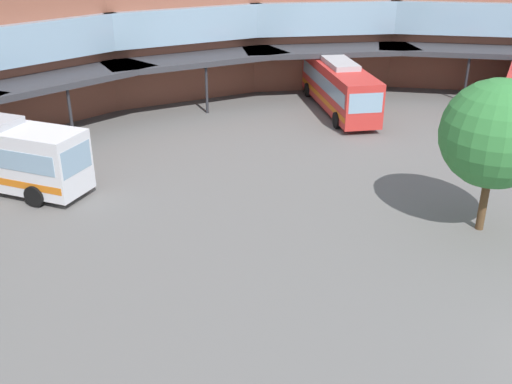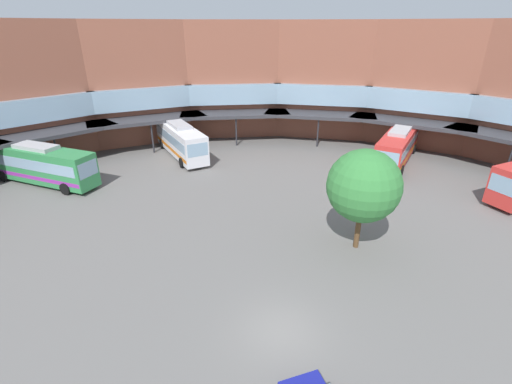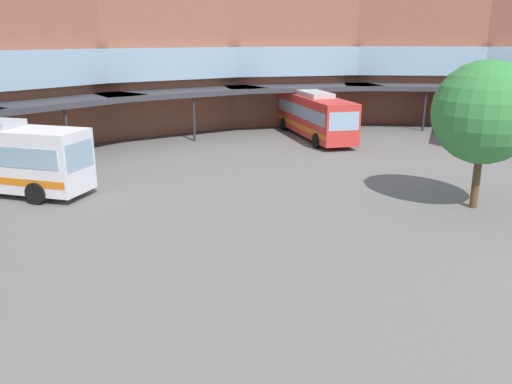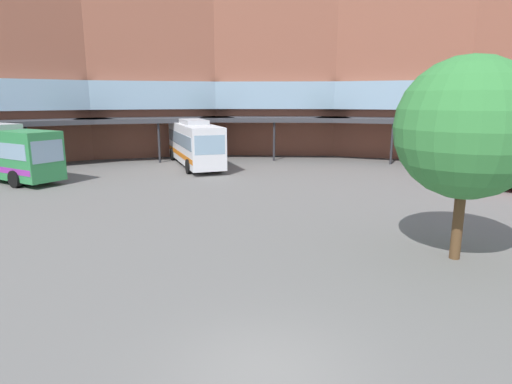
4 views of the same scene
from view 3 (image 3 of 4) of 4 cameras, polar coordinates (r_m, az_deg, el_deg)
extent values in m
cube|color=#93543F|center=(54.36, 16.94, 15.22)|extent=(12.53, 14.71, 14.59)
cube|color=#8CADC6|center=(53.81, 16.94, 13.65)|extent=(11.98, 13.70, 2.55)
cube|color=#38383D|center=(49.64, 17.71, 10.86)|extent=(10.86, 13.60, 0.40)
cylinder|color=#2D2D33|center=(48.28, 17.91, 8.52)|extent=(0.20, 0.20, 3.65)
cube|color=#93543F|center=(51.35, 3.43, 15.83)|extent=(14.47, 13.10, 14.59)
cube|color=#8CADC6|center=(50.81, 3.61, 14.18)|extent=(13.54, 12.46, 2.55)
cube|color=#38383D|center=(46.78, 5.17, 11.26)|extent=(13.25, 11.52, 0.40)
cylinder|color=#2D2D33|center=(45.48, 5.76, 8.78)|extent=(0.20, 0.20, 3.65)
cube|color=#93543F|center=(47.18, -10.67, 15.53)|extent=(14.86, 10.09, 14.59)
cube|color=#8CADC6|center=(46.67, -10.28, 13.75)|extent=(13.65, 9.88, 2.55)
cube|color=#38383D|center=(42.80, -7.83, 10.68)|extent=(14.22, 8.20, 0.40)
cylinder|color=#2D2D33|center=(41.59, -6.79, 8.02)|extent=(0.20, 0.20, 3.65)
cube|color=#93543F|center=(42.04, -25.60, 14.15)|extent=(13.66, 6.00, 14.59)
cube|color=#8CADC6|center=(41.55, -24.97, 12.19)|extent=(12.29, 6.24, 2.55)
cube|color=#38383D|center=(37.87, -21.50, 8.95)|extent=(13.66, 4.00, 0.40)
cylinder|color=#2D2D33|center=(36.76, -19.93, 6.03)|extent=(0.20, 0.20, 3.65)
cube|color=#8CADC6|center=(27.31, -18.78, 3.79)|extent=(2.11, 0.95, 1.38)
cylinder|color=black|center=(29.72, -19.87, 1.20)|extent=(0.69, 1.13, 1.10)
cylinder|color=black|center=(27.81, -22.89, -0.15)|extent=(0.69, 1.13, 1.10)
cube|color=red|center=(46.70, 23.08, 7.91)|extent=(12.60, 6.29, 3.20)
cube|color=#8CADC6|center=(46.65, 23.13, 8.38)|extent=(11.90, 6.10, 1.03)
cube|color=#267FBF|center=(46.82, 22.96, 6.83)|extent=(12.37, 6.24, 0.38)
cube|color=#8CADC6|center=(40.54, 23.45, 7.29)|extent=(0.80, 2.11, 1.41)
cube|color=#B2B2B7|center=(46.51, 23.33, 10.08)|extent=(4.80, 3.07, 0.36)
cylinder|color=black|center=(42.82, 24.72, 5.13)|extent=(1.14, 0.63, 1.10)
cylinder|color=black|center=(42.68, 21.41, 5.48)|extent=(1.14, 0.63, 1.10)
cylinder|color=black|center=(51.15, 24.13, 6.84)|extent=(1.14, 0.63, 1.10)
cylinder|color=black|center=(51.04, 21.34, 7.13)|extent=(1.14, 0.63, 1.10)
cube|color=red|center=(43.12, 6.37, 8.38)|extent=(9.20, 11.07, 3.01)
cube|color=#8CADC6|center=(43.07, 6.38, 8.85)|extent=(8.82, 10.53, 0.96)
cube|color=orange|center=(43.25, 6.33, 7.27)|extent=(9.08, 10.89, 0.36)
cube|color=#8CADC6|center=(37.67, 9.57, 7.63)|extent=(1.89, 1.46, 1.32)
cube|color=#B2B2B7|center=(42.91, 6.44, 10.60)|extent=(4.02, 4.51, 0.36)
cylinder|color=black|center=(40.14, 10.09, 5.73)|extent=(0.90, 1.06, 1.10)
cylinder|color=black|center=(39.15, 6.62, 5.60)|extent=(0.90, 1.06, 1.10)
cylinder|color=black|center=(47.50, 6.06, 7.55)|extent=(0.90, 1.06, 1.10)
cylinder|color=black|center=(46.67, 3.06, 7.45)|extent=(0.90, 1.06, 1.10)
cylinder|color=brown|center=(26.98, 22.97, 1.77)|extent=(0.36, 0.36, 3.28)
sphere|color=#38843D|center=(26.45, 23.69, 7.96)|extent=(4.78, 4.78, 4.78)
camera|label=1|loc=(5.55, 132.79, 54.68)|focal=41.46mm
camera|label=2|loc=(21.71, 83.90, 18.64)|focal=25.41mm
camera|label=4|loc=(20.71, 60.82, 1.51)|focal=30.23mm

